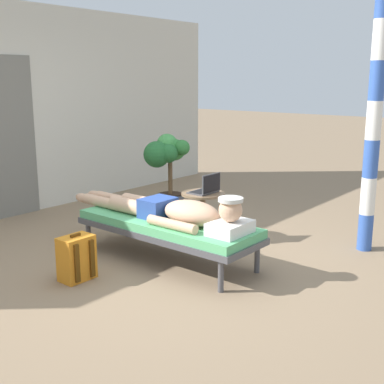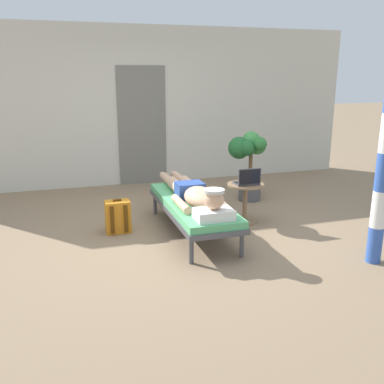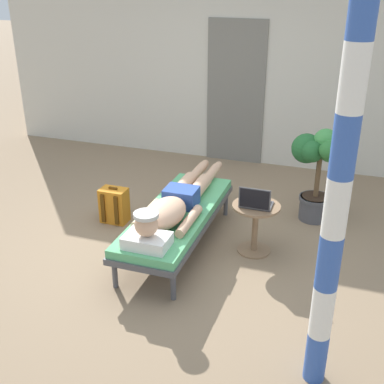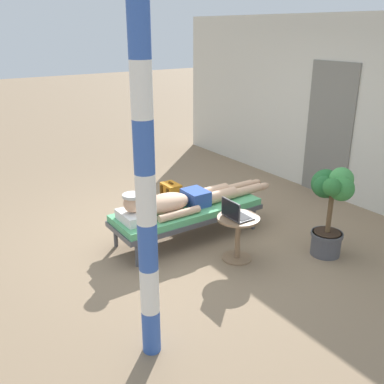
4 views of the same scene
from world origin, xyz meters
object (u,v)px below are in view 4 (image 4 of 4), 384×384
object	(u,v)px
lounge_chair	(188,212)
person_reclining	(182,200)
side_table	(238,231)
porch_post	(146,199)
laptop	(235,213)
backpack	(171,197)
potted_plant	(331,201)

from	to	relation	value
lounge_chair	person_reclining	world-z (taller)	person_reclining
side_table	porch_post	world-z (taller)	porch_post
lounge_chair	laptop	xyz separation A→B (m)	(0.77, 0.12, 0.24)
lounge_chair	porch_post	bearing A→B (deg)	-41.73
laptop	porch_post	world-z (taller)	porch_post
person_reclining	backpack	world-z (taller)	person_reclining
lounge_chair	backpack	xyz separation A→B (m)	(-0.88, 0.30, -0.15)
side_table	potted_plant	distance (m)	1.11
laptop	porch_post	distance (m)	1.85
person_reclining	potted_plant	distance (m)	1.73
side_table	porch_post	bearing A→B (deg)	-63.47
laptop	potted_plant	distance (m)	1.11
backpack	porch_post	distance (m)	3.16
lounge_chair	potted_plant	size ratio (longest dim) A/B	1.81
person_reclining	potted_plant	xyz separation A→B (m)	(1.25, 1.20, 0.14)
person_reclining	backpack	xyz separation A→B (m)	(-0.88, 0.37, -0.32)
lounge_chair	side_table	size ratio (longest dim) A/B	3.66
backpack	porch_post	world-z (taller)	porch_post
backpack	porch_post	xyz separation A→B (m)	(2.42, -1.68, 1.15)
side_table	potted_plant	world-z (taller)	potted_plant
laptop	backpack	size ratio (longest dim) A/B	0.73
side_table	backpack	size ratio (longest dim) A/B	1.23
person_reclining	laptop	size ratio (longest dim) A/B	7.00
lounge_chair	person_reclining	bearing A→B (deg)	-90.00
side_table	laptop	bearing A→B (deg)	-90.00
porch_post	person_reclining	bearing A→B (deg)	139.90
backpack	side_table	bearing A→B (deg)	-4.50
side_table	potted_plant	size ratio (longest dim) A/B	0.49
laptop	person_reclining	bearing A→B (deg)	-165.97
lounge_chair	backpack	world-z (taller)	backpack
backpack	porch_post	bearing A→B (deg)	-34.71
lounge_chair	laptop	world-z (taller)	laptop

